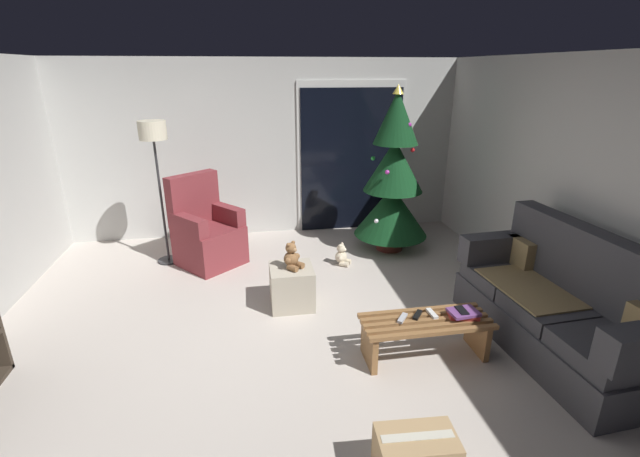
{
  "coord_description": "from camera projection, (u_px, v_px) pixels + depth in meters",
  "views": [
    {
      "loc": [
        -0.29,
        -3.35,
        2.35
      ],
      "look_at": [
        0.4,
        0.7,
        0.85
      ],
      "focal_mm": 24.63,
      "sensor_mm": 36.0,
      "label": 1
    }
  ],
  "objects": [
    {
      "name": "ground_plane",
      "position": [
        289.0,
        346.0,
        3.95
      ],
      "size": [
        7.0,
        7.0,
        0.0
      ],
      "primitive_type": "plane",
      "color": "#BCB2A8"
    },
    {
      "name": "wall_back",
      "position": [
        266.0,
        149.0,
        6.36
      ],
      "size": [
        5.72,
        0.12,
        2.5
      ],
      "primitive_type": "cube",
      "color": "beige",
      "rests_on": "ground"
    },
    {
      "name": "wall_right",
      "position": [
        600.0,
        198.0,
        3.97
      ],
      "size": [
        0.12,
        6.0,
        2.5
      ],
      "primitive_type": "cube",
      "color": "beige",
      "rests_on": "ground"
    },
    {
      "name": "patio_door_frame",
      "position": [
        351.0,
        158.0,
        6.54
      ],
      "size": [
        1.6,
        0.02,
        2.2
      ],
      "primitive_type": "cube",
      "color": "silver",
      "rests_on": "ground"
    },
    {
      "name": "patio_door_glass",
      "position": [
        351.0,
        161.0,
        6.54
      ],
      "size": [
        1.5,
        0.02,
        2.1
      ],
      "primitive_type": "cube",
      "color": "black",
      "rests_on": "ground"
    },
    {
      "name": "couch",
      "position": [
        559.0,
        308.0,
        3.8
      ],
      "size": [
        0.89,
        1.98,
        1.08
      ],
      "color": "#3D3D42",
      "rests_on": "ground"
    },
    {
      "name": "coffee_table",
      "position": [
        425.0,
        331.0,
        3.73
      ],
      "size": [
        1.1,
        0.4,
        0.37
      ],
      "color": "olive",
      "rests_on": "ground"
    },
    {
      "name": "remote_silver",
      "position": [
        402.0,
        318.0,
        3.69
      ],
      "size": [
        0.13,
        0.15,
        0.02
      ],
      "primitive_type": "cube",
      "rotation": [
        0.0,
        0.0,
        2.49
      ],
      "color": "#ADADB2",
      "rests_on": "coffee_table"
    },
    {
      "name": "remote_white",
      "position": [
        432.0,
        313.0,
        3.76
      ],
      "size": [
        0.05,
        0.16,
        0.02
      ],
      "primitive_type": "cube",
      "rotation": [
        0.0,
        0.0,
        0.05
      ],
      "color": "silver",
      "rests_on": "coffee_table"
    },
    {
      "name": "remote_black",
      "position": [
        417.0,
        315.0,
        3.73
      ],
      "size": [
        0.13,
        0.15,
        0.02
      ],
      "primitive_type": "cube",
      "rotation": [
        0.0,
        0.0,
        5.63
      ],
      "color": "black",
      "rests_on": "coffee_table"
    },
    {
      "name": "book_stack",
      "position": [
        463.0,
        314.0,
        3.71
      ],
      "size": [
        0.27,
        0.2,
        0.06
      ],
      "color": "#A32D28",
      "rests_on": "coffee_table"
    },
    {
      "name": "cell_phone",
      "position": [
        462.0,
        310.0,
        3.7
      ],
      "size": [
        0.07,
        0.14,
        0.01
      ],
      "primitive_type": "cube",
      "rotation": [
        0.0,
        0.0,
        -0.01
      ],
      "color": "black",
      "rests_on": "book_stack"
    },
    {
      "name": "christmas_tree",
      "position": [
        393.0,
        181.0,
        5.75
      ],
      "size": [
        0.98,
        0.98,
        2.18
      ],
      "color": "#4C1E19",
      "rests_on": "ground"
    },
    {
      "name": "armchair",
      "position": [
        206.0,
        233.0,
        5.52
      ],
      "size": [
        0.96,
        0.97,
        1.13
      ],
      "color": "maroon",
      "rests_on": "ground"
    },
    {
      "name": "floor_lamp",
      "position": [
        154.0,
        145.0,
        5.17
      ],
      "size": [
        0.32,
        0.32,
        1.78
      ],
      "color": "#2D2D30",
      "rests_on": "ground"
    },
    {
      "name": "ottoman",
      "position": [
        292.0,
        286.0,
        4.57
      ],
      "size": [
        0.44,
        0.44,
        0.43
      ],
      "primitive_type": "cube",
      "color": "#B2A893",
      "rests_on": "ground"
    },
    {
      "name": "teddy_bear_chestnut",
      "position": [
        292.0,
        257.0,
        4.45
      ],
      "size": [
        0.21,
        0.21,
        0.29
      ],
      "color": "brown",
      "rests_on": "ottoman"
    },
    {
      "name": "teddy_bear_cream_by_tree",
      "position": [
        342.0,
        256.0,
        5.56
      ],
      "size": [
        0.22,
        0.21,
        0.29
      ],
      "color": "beige",
      "rests_on": "ground"
    }
  ]
}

